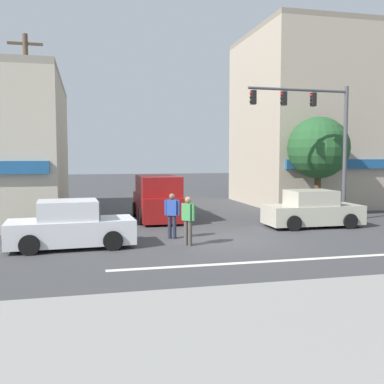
{
  "coord_description": "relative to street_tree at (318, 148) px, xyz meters",
  "views": [
    {
      "loc": [
        -4.96,
        -15.39,
        3.05
      ],
      "look_at": [
        -0.83,
        2.0,
        1.6
      ],
      "focal_mm": 42.0,
      "sensor_mm": 36.0,
      "label": 1
    }
  ],
  "objects": [
    {
      "name": "ground_plane",
      "position": [
        -6.58,
        -5.39,
        -3.44
      ],
      "size": [
        120.0,
        120.0,
        0.0
      ],
      "primitive_type": "plane",
      "color": "#3D3D3F"
    },
    {
      "name": "lane_marking_stripe",
      "position": [
        -6.58,
        -8.89,
        -3.43
      ],
      "size": [
        9.0,
        0.24,
        0.01
      ],
      "primitive_type": "cube",
      "color": "silver",
      "rests_on": "ground"
    },
    {
      "name": "sidewalk_curb",
      "position": [
        -6.58,
        -13.89,
        -3.36
      ],
      "size": [
        40.0,
        5.0,
        0.16
      ],
      "primitive_type": "cube",
      "color": "gray",
      "rests_on": "ground"
    },
    {
      "name": "building_right_corner",
      "position": [
        4.96,
        5.23,
        1.86
      ],
      "size": [
        13.28,
        8.68,
        10.59
      ],
      "color": "tan",
      "rests_on": "ground"
    },
    {
      "name": "street_tree",
      "position": [
        0.0,
        0.0,
        0.0
      ],
      "size": [
        3.14,
        3.14,
        5.02
      ],
      "color": "#4C3823",
      "rests_on": "ground"
    },
    {
      "name": "utility_pole_near_left",
      "position": [
        -13.89,
        -0.65,
        0.76
      ],
      "size": [
        1.4,
        0.22,
        8.09
      ],
      "color": "brown",
      "rests_on": "ground"
    },
    {
      "name": "traffic_light_mast",
      "position": [
        -1.21,
        -2.29,
        0.87
      ],
      "size": [
        4.89,
        0.34,
        6.2
      ],
      "color": "#47474C",
      "rests_on": "ground"
    },
    {
      "name": "sedan_crossing_center",
      "position": [
        -2.11,
        -3.39,
        -2.73
      ],
      "size": [
        4.11,
        1.91,
        1.58
      ],
      "color": "#B7B29E",
      "rests_on": "ground"
    },
    {
      "name": "van_crossing_rightbound",
      "position": [
        -8.26,
        0.15,
        -2.43
      ],
      "size": [
        2.09,
        4.62,
        2.11
      ],
      "color": "maroon",
      "rests_on": "ground"
    },
    {
      "name": "sedan_parked_curbside",
      "position": [
        -12.06,
        -5.54,
        -2.73
      ],
      "size": [
        4.18,
        2.04,
        1.58
      ],
      "color": "silver",
      "rests_on": "ground"
    },
    {
      "name": "pedestrian_mid_crossing",
      "position": [
        -8.48,
        -4.71,
        -2.49
      ],
      "size": [
        0.52,
        0.36,
        1.67
      ],
      "color": "#232838",
      "rests_on": "ground"
    },
    {
      "name": "pedestrian_far_side",
      "position": [
        -8.19,
        -6.09,
        -2.49
      ],
      "size": [
        0.39,
        0.48,
        1.67
      ],
      "color": "#4C4742",
      "rests_on": "ground"
    }
  ]
}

